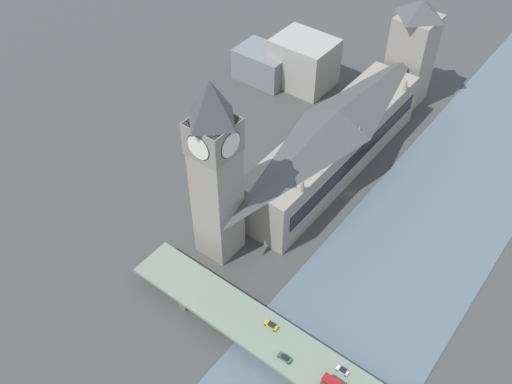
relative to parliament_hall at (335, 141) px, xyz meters
The scene contains 11 objects.
ground_plane 22.31m from the parliament_hall, 150.25° to the left, with size 600.00×600.00×0.00m, color #424442.
river_water 50.60m from the parliament_hall, behind, with size 55.16×360.00×0.30m, color slate.
parliament_hall is the anchor object (origin of this frame).
clock_tower 67.71m from the parliament_hall, 81.09° to the left, with size 14.46×14.46×73.75m.
victoria_tower 65.45m from the parliament_hall, 89.95° to the right, with size 17.65×17.65×55.86m.
road_bridge 97.86m from the parliament_hall, 119.26° to the left, with size 142.31×15.81×6.35m.
car_northbound_tail 86.88m from the parliament_hall, 108.99° to the left, with size 4.51×1.90×1.45m.
car_southbound_lead 96.69m from the parliament_hall, 113.36° to the left, with size 4.56×1.78×1.36m.
car_southbound_mid 98.10m from the parliament_hall, 123.78° to the left, with size 3.97×1.80×1.35m.
city_block_west 65.48m from the parliament_hall, 44.58° to the right, with size 28.92×23.25×24.74m.
city_block_center 75.64m from the parliament_hall, 29.95° to the right, with size 27.32×18.87×16.09m.
Camera 1 is at (-70.95, 155.40, 165.17)m, focal length 40.00 mm.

